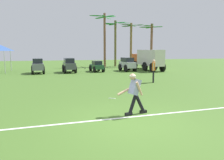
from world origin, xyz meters
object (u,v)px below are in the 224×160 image
at_px(frisbee_in_flight, 112,98).
at_px(palm_tree_far_right, 152,40).
at_px(palm_tree_far_left, 105,34).
at_px(palm_tree_left_of_centre, 115,37).
at_px(parked_car_slot_c, 97,66).
at_px(parked_car_slot_b, 69,65).
at_px(box_truck, 148,59).
at_px(palm_tree_right_of_centre, 131,39).
at_px(frisbee_thrower, 135,92).
at_px(parked_car_slot_d, 127,64).
at_px(teammate_near_sideline, 154,69).
at_px(parked_car_slot_a, 38,65).

distance_m(frisbee_in_flight, palm_tree_far_right, 25.36).
relative_size(palm_tree_far_left, palm_tree_left_of_centre, 1.14).
bearing_deg(parked_car_slot_c, parked_car_slot_b, -177.02).
height_order(box_truck, palm_tree_right_of_centre, palm_tree_right_of_centre).
height_order(frisbee_thrower, box_truck, box_truck).
distance_m(frisbee_thrower, frisbee_in_flight, 0.82).
bearing_deg(palm_tree_right_of_centre, box_truck, -87.92).
distance_m(parked_car_slot_c, parked_car_slot_d, 3.21).
bearing_deg(palm_tree_left_of_centre, palm_tree_far_left, -165.70).
xyz_separation_m(box_truck, palm_tree_right_of_centre, (-0.18, 4.97, 2.33)).
relative_size(parked_car_slot_d, box_truck, 0.41).
height_order(parked_car_slot_d, palm_tree_far_left, palm_tree_far_left).
bearing_deg(frisbee_thrower, palm_tree_far_right, 64.67).
height_order(parked_car_slot_d, palm_tree_left_of_centre, palm_tree_left_of_centre).
bearing_deg(parked_car_slot_d, box_truck, 14.56).
distance_m(teammate_near_sideline, palm_tree_far_right, 17.38).
relative_size(parked_car_slot_c, box_truck, 0.38).
bearing_deg(frisbee_thrower, teammate_near_sideline, 60.58).
bearing_deg(teammate_near_sideline, parked_car_slot_c, 106.55).
xyz_separation_m(parked_car_slot_b, palm_tree_far_right, (12.06, 7.65, 2.82)).
distance_m(parked_car_slot_a, parked_car_slot_b, 2.90).
height_order(frisbee_thrower, parked_car_slot_d, frisbee_thrower).
bearing_deg(parked_car_slot_b, box_truck, 4.24).
xyz_separation_m(parked_car_slot_d, palm_tree_far_left, (-1.12, 6.01, 3.44)).
xyz_separation_m(frisbee_in_flight, palm_tree_far_right, (11.42, 22.45, 2.95)).
bearing_deg(box_truck, parked_car_slot_c, -175.15).
xyz_separation_m(parked_car_slot_a, parked_car_slot_b, (2.90, 0.14, 0.00)).
relative_size(teammate_near_sideline, parked_car_slot_d, 0.64).
height_order(parked_car_slot_c, palm_tree_far_left, palm_tree_far_left).
bearing_deg(parked_car_slot_a, box_truck, 3.87).
height_order(palm_tree_far_left, palm_tree_left_of_centre, palm_tree_far_left).
relative_size(frisbee_thrower, parked_car_slot_c, 0.63).
distance_m(palm_tree_left_of_centre, palm_tree_far_right, 5.83).
distance_m(parked_car_slot_d, palm_tree_right_of_centre, 6.72).
relative_size(frisbee_thrower, palm_tree_left_of_centre, 0.24).
bearing_deg(box_truck, palm_tree_far_left, 124.41).
xyz_separation_m(teammate_near_sideline, parked_car_slot_d, (0.75, 8.07, -0.20)).
bearing_deg(parked_car_slot_d, frisbee_in_flight, -109.80).
bearing_deg(teammate_near_sideline, box_truck, 69.35).
relative_size(frisbee_in_flight, parked_car_slot_d, 0.13).
xyz_separation_m(palm_tree_far_left, palm_tree_left_of_centre, (1.54, 0.39, -0.38)).
xyz_separation_m(frisbee_in_flight, palm_tree_far_left, (4.20, 20.77, 3.56)).
xyz_separation_m(parked_car_slot_b, box_truck, (8.50, 0.63, 0.49)).
height_order(parked_car_slot_c, palm_tree_right_of_centre, palm_tree_right_of_centre).
bearing_deg(palm_tree_right_of_centre, frisbee_in_flight, -110.63).
relative_size(parked_car_slot_b, palm_tree_far_right, 0.41).
relative_size(teammate_near_sideline, palm_tree_left_of_centre, 0.26).
xyz_separation_m(frisbee_thrower, palm_tree_far_left, (3.40, 20.77, 3.38)).
bearing_deg(frisbee_in_flight, parked_car_slot_d, 70.20).
xyz_separation_m(parked_car_slot_c, palm_tree_right_of_centre, (5.56, 5.45, 3.00)).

